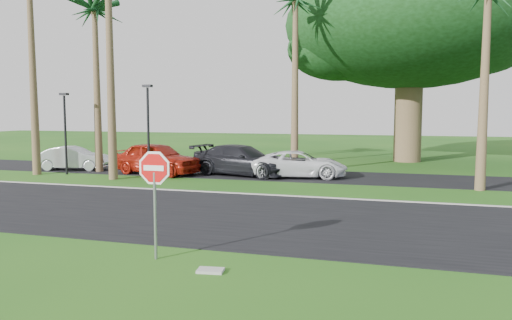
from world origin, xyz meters
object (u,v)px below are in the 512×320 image
object	(u,v)px
stop_sign_near	(155,182)
car_red	(157,158)
car_minivan	(299,165)
car_silver	(73,158)
car_dark	(242,161)

from	to	relation	value
stop_sign_near	car_red	bearing A→B (deg)	117.86
stop_sign_near	car_minivan	bearing A→B (deg)	89.05
stop_sign_near	car_minivan	distance (m)	14.82
car_silver	car_red	distance (m)	5.53
car_red	car_minivan	xyz separation A→B (m)	(7.60, 0.86, -0.18)
car_red	car_minivan	distance (m)	7.65
stop_sign_near	car_dark	world-z (taller)	stop_sign_near
stop_sign_near	car_red	world-z (taller)	stop_sign_near
car_red	car_minivan	world-z (taller)	car_red
stop_sign_near	car_dark	size ratio (longest dim) A/B	0.48
stop_sign_near	car_silver	world-z (taller)	stop_sign_near
car_silver	car_minivan	bearing A→B (deg)	-102.13
car_red	car_dark	size ratio (longest dim) A/B	0.92
car_red	car_minivan	bearing A→B (deg)	-72.71
car_red	car_dark	distance (m)	4.59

